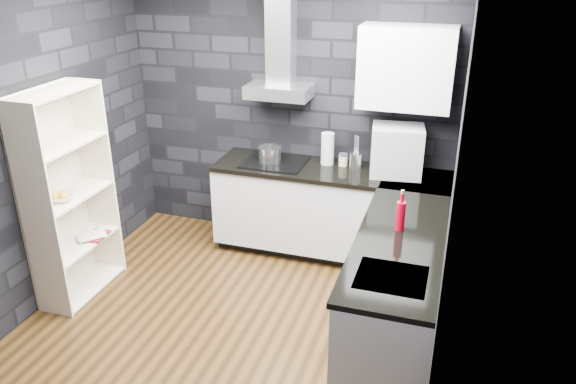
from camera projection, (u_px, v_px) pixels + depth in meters
The scene contains 27 objects.
ground at pixel (231, 320), 4.58m from camera, with size 3.20×3.20×0.00m, color #412911.
wall_back at pixel (290, 109), 5.46m from camera, with size 3.20×0.05×2.70m, color black.
wall_front at pixel (83, 284), 2.62m from camera, with size 3.20×0.05×2.70m, color black.
wall_left at pixel (36, 144), 4.49m from camera, with size 0.05×3.20×2.70m, color black.
wall_right at pixel (456, 193), 3.59m from camera, with size 0.05×3.20×2.70m, color black.
toekick_back at pixel (329, 247), 5.60m from camera, with size 2.18×0.50×0.10m, color black.
toekick_right at pixel (398, 339), 4.28m from camera, with size 0.50×1.78×0.10m, color black.
counter_back_cab at pixel (330, 210), 5.39m from camera, with size 2.20×0.60×0.76m, color silver.
counter_right_cab at pixel (397, 291), 4.12m from camera, with size 0.60×1.80×0.76m, color silver.
counter_back_top at pixel (331, 171), 5.22m from camera, with size 2.20×0.62×0.04m, color black.
counter_right_top at pixel (400, 243), 3.96m from camera, with size 0.62×1.80×0.04m, color black.
counter_corner_top at pixel (418, 181), 5.01m from camera, with size 0.62×0.62×0.04m, color black.
hood_body at pixel (279, 91), 5.22m from camera, with size 0.60×0.34×0.12m, color silver.
hood_chimney at pixel (281, 34), 5.07m from camera, with size 0.24×0.20×0.90m, color silver.
upper_cabinet at pixel (406, 68), 4.78m from camera, with size 0.80×0.35×0.70m, color silver.
cooktop at pixel (275, 162), 5.37m from camera, with size 0.58×0.50×0.01m, color black.
sink_rim at pixel (391, 278), 3.52m from camera, with size 0.44×0.40×0.01m, color silver.
pot at pixel (270, 155), 5.35m from camera, with size 0.21×0.21×0.13m, color silver.
glass_vase at pixel (328, 149), 5.28m from camera, with size 0.12×0.12×0.30m, color silver.
storage_jar at pixel (343, 160), 5.28m from camera, with size 0.08×0.08×0.10m, color tan.
utensil_crock at pixel (356, 161), 5.21m from camera, with size 0.11×0.11×0.14m, color silver.
appliance_garage at pixel (397, 151), 5.01m from camera, with size 0.45×0.35×0.45m, color #9FA2A5.
red_bottle at pixel (400, 216), 4.05m from camera, with size 0.07×0.07×0.22m, color #990013.
bookshelf at pixel (69, 196), 4.64m from camera, with size 0.34×0.80×1.80m, color beige.
fruit_bowl at pixel (60, 197), 4.54m from camera, with size 0.22×0.22×0.05m, color silver.
book_red at pixel (86, 224), 4.90m from camera, with size 0.17×0.02×0.23m, color maroon.
book_second at pixel (88, 221), 4.91m from camera, with size 0.17×0.02×0.24m, color #B2B2B2.
Camera 1 is at (1.59, -3.46, 2.80)m, focal length 35.00 mm.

